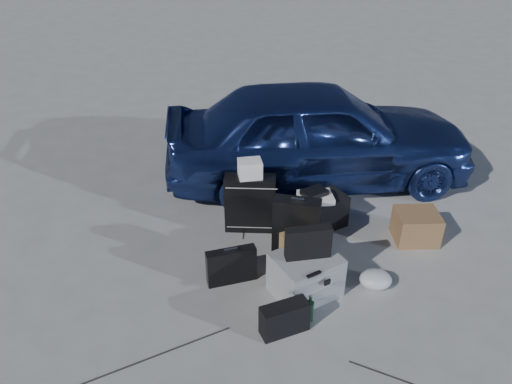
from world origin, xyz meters
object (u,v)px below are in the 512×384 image
Objects in this scene: car at (318,133)px; duffel_bag at (314,215)px; briefcase at (231,266)px; suitcase_left at (296,226)px; cardboard_box at (416,226)px; pelican_case at (305,275)px; suitcase_right at (250,203)px; green_bottle at (310,308)px.

car reaches higher than duffel_bag.
car is at bearing 46.44° from briefcase.
suitcase_left reaches higher than cardboard_box.
car is at bearing 115.67° from cardboard_box.
pelican_case is 1.16m from suitcase_right.
cardboard_box is 1.59× the size of green_bottle.
briefcase is at bearing -131.60° from suitcase_left.
suitcase_right reaches higher than suitcase_left.
green_bottle is (0.29, -1.45, -0.19)m from suitcase_right.
pelican_case is 0.71m from briefcase.
suitcase_left is 0.83× the size of duffel_bag.
cardboard_box is at bearing -151.44° from car.
cardboard_box is (0.70, -1.45, -0.48)m from car.
suitcase_right is 1.49m from green_bottle.
cardboard_box is at bearing 3.44° from pelican_case.
suitcase_right is 0.87× the size of duffel_bag.
car is 8.57× the size of cardboard_box.
pelican_case is 0.64m from suitcase_left.
car is at bearing 51.89° from duffel_bag.
suitcase_left is 1.32m from cardboard_box.
pelican_case is at bearing -156.00° from cardboard_box.
car is at bearing 55.67° from suitcase_right.
briefcase is (-1.32, -1.80, -0.46)m from car.
briefcase is 0.64× the size of duffel_bag.
suitcase_right is at bearing 147.57° from duffel_bag.
suitcase_left is (0.71, 0.37, 0.12)m from briefcase.
suitcase_right is at bearing 101.37° from green_bottle.
suitcase_right is at bearing 62.32° from briefcase.
car is at bearing 51.49° from pelican_case.
suitcase_left is at bearing -151.14° from duffel_bag.
suitcase_left is 0.62m from suitcase_right.
car is 5.79× the size of suitcase_right.
briefcase is 1.72× the size of green_bottle.
duffel_bag is 1.70× the size of cardboard_box.
duffel_bag is 1.38m from green_bottle.
duffel_bag is 2.70× the size of green_bottle.
suitcase_right reaches higher than pelican_case.
pelican_case is at bearing -29.36° from briefcase.
suitcase_left is at bearing 178.98° from cardboard_box.
suitcase_right is 1.48× the size of cardboard_box.
green_bottle is at bearing -127.82° from duffel_bag.
suitcase_right is (-1.01, -0.96, -0.32)m from car.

